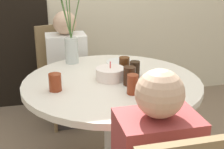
% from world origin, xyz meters
% --- Properties ---
extents(dining_table, '(1.17, 1.17, 0.71)m').
position_xyz_m(dining_table, '(0.00, 0.00, 0.59)').
color(dining_table, silver).
rests_on(dining_table, ground_plane).
extents(chair_near_front, '(0.49, 0.49, 0.90)m').
position_xyz_m(chair_near_front, '(-0.27, 0.93, 0.50)').
color(chair_near_front, '#9E896B').
rests_on(chair_near_front, ground_plane).
extents(birthday_cake, '(0.19, 0.19, 0.12)m').
position_xyz_m(birthday_cake, '(-0.01, 0.02, 0.75)').
color(birthday_cake, white).
rests_on(birthday_cake, dining_table).
extents(flower_vase, '(0.25, 0.28, 0.74)m').
position_xyz_m(flower_vase, '(-0.22, 0.43, 0.98)').
color(flower_vase, silver).
rests_on(flower_vase, dining_table).
extents(side_plate, '(0.20, 0.20, 0.01)m').
position_xyz_m(side_plate, '(0.14, 0.36, 0.71)').
color(side_plate, white).
rests_on(side_plate, dining_table).
extents(drink_glass_0, '(0.07, 0.07, 0.11)m').
position_xyz_m(drink_glass_0, '(0.12, 0.12, 0.77)').
color(drink_glass_0, '#51280F').
rests_on(drink_glass_0, dining_table).
extents(drink_glass_1, '(0.08, 0.08, 0.13)m').
position_xyz_m(drink_glass_1, '(0.12, -0.44, 0.77)').
color(drink_glass_1, black).
rests_on(drink_glass_1, dining_table).
extents(drink_glass_2, '(0.07, 0.07, 0.12)m').
position_xyz_m(drink_glass_2, '(0.07, -0.24, 0.77)').
color(drink_glass_2, maroon).
rests_on(drink_glass_2, dining_table).
extents(drink_glass_3, '(0.08, 0.08, 0.12)m').
position_xyz_m(drink_glass_3, '(0.09, -0.10, 0.77)').
color(drink_glass_3, '#33190C').
rests_on(drink_glass_3, dining_table).
extents(drink_glass_4, '(0.08, 0.08, 0.11)m').
position_xyz_m(drink_glass_4, '(-0.37, -0.09, 0.76)').
color(drink_glass_4, maroon).
rests_on(drink_glass_4, dining_table).
extents(drink_glass_5, '(0.07, 0.07, 0.11)m').
position_xyz_m(drink_glass_5, '(0.16, 0.02, 0.77)').
color(drink_glass_5, black).
rests_on(drink_glass_5, dining_table).
extents(person_guest, '(0.34, 0.24, 1.06)m').
position_xyz_m(person_guest, '(-0.22, 0.78, 0.50)').
color(person_guest, '#383333').
rests_on(person_guest, ground_plane).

